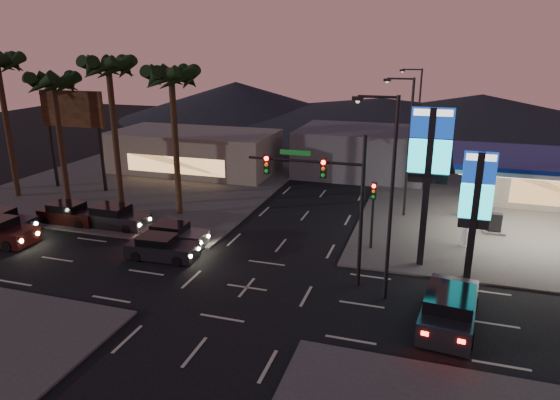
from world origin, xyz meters
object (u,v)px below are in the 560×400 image
(gas_station, at_px, (556,164))
(traffic_signal_mast, at_px, (328,187))
(car_lane_b_front, at_px, (174,235))
(suv_station, at_px, (449,309))
(pylon_sign_short, at_px, (476,197))
(pylon_sign_tall, at_px, (429,157))
(car_lane_b_rear, at_px, (70,214))
(car_lane_a_front, at_px, (161,248))
(car_lane_b_mid, at_px, (115,217))

(gas_station, height_order, traffic_signal_mast, traffic_signal_mast)
(car_lane_b_front, distance_m, suv_station, 17.19)
(pylon_sign_short, bearing_deg, traffic_signal_mast, -160.87)
(pylon_sign_short, xyz_separation_m, traffic_signal_mast, (-7.24, -2.51, 0.57))
(suv_station, bearing_deg, pylon_sign_short, 78.94)
(pylon_sign_tall, distance_m, traffic_signal_mast, 6.02)
(pylon_sign_short, relative_size, suv_station, 1.28)
(pylon_sign_tall, bearing_deg, car_lane_b_rear, -179.98)
(gas_station, relative_size, car_lane_b_front, 2.84)
(car_lane_b_front, bearing_deg, pylon_sign_short, 1.22)
(pylon_sign_tall, bearing_deg, gas_station, 40.91)
(suv_station, bearing_deg, car_lane_b_rear, 166.41)
(car_lane_b_front, xyz_separation_m, car_lane_b_rear, (-8.96, 1.37, 0.04))
(pylon_sign_short, relative_size, car_lane_a_front, 1.62)
(car_lane_a_front, xyz_separation_m, car_lane_b_rear, (-9.29, 3.46, 0.04))
(pylon_sign_tall, distance_m, car_lane_a_front, 16.15)
(traffic_signal_mast, relative_size, car_lane_b_front, 1.86)
(gas_station, distance_m, pylon_sign_short, 9.02)
(car_lane_b_rear, bearing_deg, pylon_sign_tall, 0.02)
(car_lane_b_rear, bearing_deg, car_lane_a_front, -20.42)
(gas_station, height_order, car_lane_b_front, gas_station)
(pylon_sign_tall, distance_m, car_lane_b_rear, 24.65)
(suv_station, bearing_deg, traffic_signal_mast, 156.95)
(pylon_sign_short, distance_m, car_lane_b_front, 17.98)
(car_lane_b_rear, bearing_deg, traffic_signal_mast, -10.33)
(car_lane_b_front, distance_m, car_lane_b_mid, 5.66)
(car_lane_b_mid, bearing_deg, suv_station, -16.19)
(car_lane_b_front, height_order, car_lane_b_mid, car_lane_b_mid)
(gas_station, height_order, pylon_sign_tall, pylon_sign_tall)
(car_lane_b_front, bearing_deg, car_lane_a_front, -81.04)
(car_lane_a_front, height_order, car_lane_b_front, car_lane_b_front)
(traffic_signal_mast, bearing_deg, pylon_sign_short, 19.13)
(pylon_sign_tall, height_order, car_lane_a_front, pylon_sign_tall)
(car_lane_a_front, relative_size, car_lane_b_front, 1.01)
(car_lane_b_rear, bearing_deg, car_lane_b_mid, 3.45)
(car_lane_a_front, bearing_deg, gas_station, 24.18)
(pylon_sign_tall, bearing_deg, car_lane_b_mid, 179.42)
(pylon_sign_tall, relative_size, traffic_signal_mast, 1.12)
(traffic_signal_mast, height_order, car_lane_a_front, traffic_signal_mast)
(pylon_sign_tall, xyz_separation_m, car_lane_b_rear, (-23.98, -0.01, -5.71))
(gas_station, height_order, car_lane_a_front, gas_station)
(gas_station, bearing_deg, car_lane_b_rear, -168.32)
(car_lane_b_front, height_order, suv_station, suv_station)
(pylon_sign_tall, xyz_separation_m, car_lane_b_front, (-15.02, -1.37, -5.75))
(car_lane_b_front, relative_size, suv_station, 0.79)
(gas_station, distance_m, suv_station, 14.65)
(car_lane_a_front, distance_m, car_lane_b_rear, 9.91)
(pylon_sign_short, height_order, car_lane_b_rear, pylon_sign_short)
(pylon_sign_tall, xyz_separation_m, suv_station, (1.49, -6.16, -5.58))
(car_lane_a_front, xyz_separation_m, car_lane_b_front, (-0.33, 2.09, 0.00))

